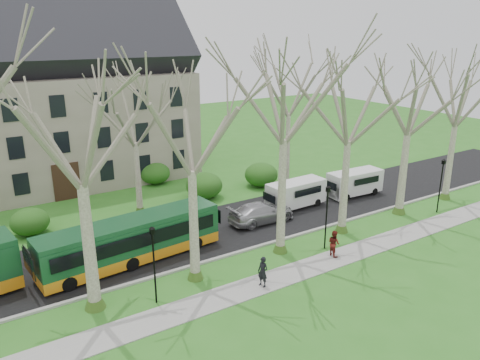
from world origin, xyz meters
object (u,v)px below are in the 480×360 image
at_px(bus_follow, 132,240).
at_px(pedestrian_a, 263,272).
at_px(sedan, 261,212).
at_px(pedestrian_b, 334,243).
at_px(van_a, 296,194).
at_px(van_b, 355,183).

bearing_deg(bus_follow, pedestrian_a, -58.72).
xyz_separation_m(sedan, pedestrian_b, (0.70, -7.01, 0.10)).
bearing_deg(van_a, pedestrian_b, -114.65).
relative_size(van_b, pedestrian_a, 2.82).
bearing_deg(pedestrian_a, bus_follow, -160.81).
bearing_deg(sedan, van_b, -86.63).
relative_size(bus_follow, sedan, 2.20).
bearing_deg(bus_follow, van_a, 1.65).
relative_size(pedestrian_a, pedestrian_b, 1.03).
distance_m(van_b, pedestrian_b, 12.16).
height_order(bus_follow, van_b, bus_follow).
distance_m(bus_follow, sedan, 10.43).
xyz_separation_m(bus_follow, pedestrian_a, (5.08, -6.85, -0.54)).
bearing_deg(van_b, van_a, 178.49).
bearing_deg(sedan, pedestrian_b, -173.68).
relative_size(bus_follow, van_b, 2.29).
height_order(van_b, pedestrian_b, van_b).
height_order(van_a, pedestrian_b, van_a).
bearing_deg(sedan, bus_follow, 94.85).
xyz_separation_m(van_a, pedestrian_a, (-9.43, -8.62, -0.21)).
bearing_deg(sedan, van_a, -75.74).
height_order(van_a, pedestrian_a, van_a).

